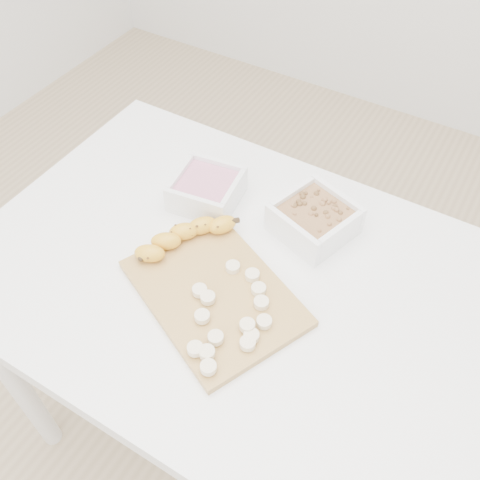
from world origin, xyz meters
The scene contains 7 objects.
ground centered at (0.00, 0.00, 0.00)m, with size 3.50×3.50×0.00m, color #C6AD89.
table centered at (0.00, 0.00, 0.65)m, with size 1.00×0.70×0.75m.
bowl_yogurt centered at (-0.14, 0.14, 0.78)m, with size 0.15×0.15×0.06m.
bowl_granola centered at (0.08, 0.17, 0.78)m, with size 0.17×0.17×0.06m.
cutting_board centered at (0.00, -0.06, 0.76)m, with size 0.31×0.22×0.01m, color tan.
banana centered at (-0.11, 0.00, 0.78)m, with size 0.05×0.20×0.03m, color gold, non-canonical shape.
banana_slices centered at (0.06, -0.10, 0.77)m, with size 0.16×0.22×0.02m.
Camera 1 is at (0.33, -0.52, 1.54)m, focal length 40.00 mm.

